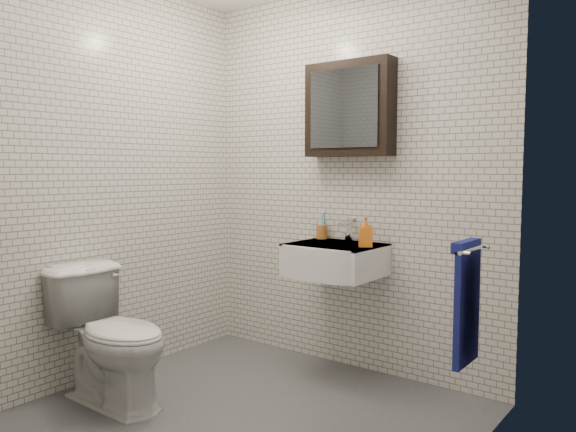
% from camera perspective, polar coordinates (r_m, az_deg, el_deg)
% --- Properties ---
extents(ground, '(2.20, 2.00, 0.01)m').
position_cam_1_polar(ground, '(3.20, -4.04, -19.45)').
color(ground, '#474A4E').
rests_on(ground, ground).
extents(room_shell, '(2.22, 2.02, 2.51)m').
position_cam_1_polar(room_shell, '(2.92, -4.21, 7.69)').
color(room_shell, silver).
rests_on(room_shell, ground).
extents(washbasin, '(0.55, 0.50, 0.20)m').
position_cam_1_polar(washbasin, '(3.52, 4.47, -4.42)').
color(washbasin, white).
rests_on(washbasin, room_shell).
extents(faucet, '(0.06, 0.20, 0.15)m').
position_cam_1_polar(faucet, '(3.66, 6.16, -1.53)').
color(faucet, silver).
rests_on(faucet, washbasin).
extents(mirror_cabinet, '(0.60, 0.15, 0.60)m').
position_cam_1_polar(mirror_cabinet, '(3.66, 6.24, 10.74)').
color(mirror_cabinet, black).
rests_on(mirror_cabinet, room_shell).
extents(towel_rail, '(0.09, 0.30, 0.58)m').
position_cam_1_polar(towel_rail, '(2.75, 17.73, -7.90)').
color(towel_rail, silver).
rests_on(towel_rail, room_shell).
extents(toothbrush_cup, '(0.08, 0.08, 0.20)m').
position_cam_1_polar(toothbrush_cup, '(3.79, 3.46, -1.55)').
color(toothbrush_cup, '#AA632A').
rests_on(toothbrush_cup, washbasin).
extents(soap_bottle, '(0.11, 0.11, 0.18)m').
position_cam_1_polar(soap_bottle, '(3.42, 7.89, -1.61)').
color(soap_bottle, orange).
rests_on(soap_bottle, washbasin).
extents(toilet, '(0.76, 0.44, 0.77)m').
position_cam_1_polar(toilet, '(3.35, -17.35, -11.61)').
color(toilet, white).
rests_on(toilet, ground).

